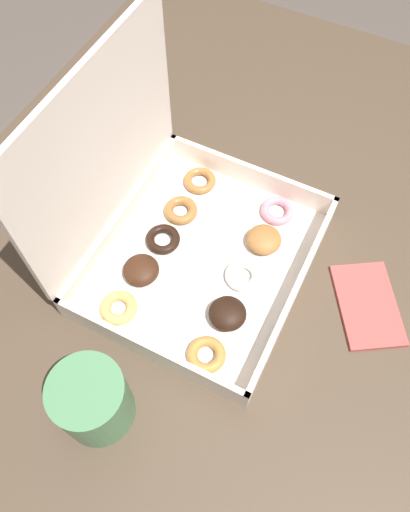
# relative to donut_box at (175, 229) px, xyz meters

# --- Properties ---
(ground_plane) EXTENTS (8.00, 8.00, 0.00)m
(ground_plane) POSITION_rel_donut_box_xyz_m (0.05, -0.04, -0.84)
(ground_plane) COLOR #564C44
(dining_table) EXTENTS (1.20, 0.89, 0.77)m
(dining_table) POSITION_rel_donut_box_xyz_m (0.05, -0.04, -0.17)
(dining_table) COLOR #4C3D2D
(dining_table) RESTS_ON ground_plane
(donut_box) EXTENTS (0.35, 0.30, 0.31)m
(donut_box) POSITION_rel_donut_box_xyz_m (0.00, 0.00, 0.00)
(donut_box) COLOR silver
(donut_box) RESTS_ON dining_table
(coffee_mug) EXTENTS (0.09, 0.09, 0.11)m
(coffee_mug) POSITION_rel_donut_box_xyz_m (-0.26, -0.02, -0.01)
(coffee_mug) COLOR #4C8456
(coffee_mug) RESTS_ON dining_table
(paper_napkin) EXTENTS (0.16, 0.14, 0.01)m
(paper_napkin) POSITION_rel_donut_box_xyz_m (0.04, -0.29, -0.06)
(paper_napkin) COLOR #CC4C47
(paper_napkin) RESTS_ON dining_table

